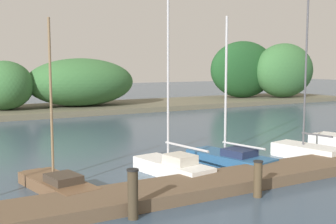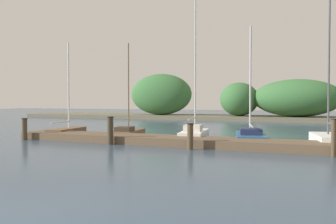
{
  "view_description": "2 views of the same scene",
  "coord_description": "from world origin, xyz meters",
  "px_view_note": "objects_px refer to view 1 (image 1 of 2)",
  "views": [
    {
      "loc": [
        -8.52,
        0.91,
        3.76
      ],
      "look_at": [
        -1.49,
        13.15,
        2.18
      ],
      "focal_mm": 45.84,
      "sensor_mm": 36.0,
      "label": 1
    },
    {
      "loc": [
        4.0,
        -2.85,
        1.88
      ],
      "look_at": [
        -2.28,
        12.07,
        1.42
      ],
      "focal_mm": 36.51,
      "sensor_mm": 36.0,
      "label": 2
    }
  ],
  "objects_px": {
    "sailboat_3": "(228,157)",
    "mooring_piling_2": "(258,179)",
    "mooring_piling_1": "(133,194)",
    "sailboat_1": "(56,182)",
    "sailboat_4": "(305,150)",
    "sailboat_2": "(171,164)"
  },
  "relations": [
    {
      "from": "sailboat_3",
      "to": "mooring_piling_2",
      "type": "height_order",
      "value": "sailboat_3"
    },
    {
      "from": "mooring_piling_2",
      "to": "mooring_piling_1",
      "type": "bearing_deg",
      "value": 177.2
    },
    {
      "from": "sailboat_1",
      "to": "mooring_piling_2",
      "type": "bearing_deg",
      "value": -136.51
    },
    {
      "from": "sailboat_1",
      "to": "sailboat_3",
      "type": "relative_size",
      "value": 0.93
    },
    {
      "from": "sailboat_1",
      "to": "sailboat_4",
      "type": "relative_size",
      "value": 0.8
    },
    {
      "from": "sailboat_3",
      "to": "mooring_piling_1",
      "type": "relative_size",
      "value": 4.43
    },
    {
      "from": "sailboat_3",
      "to": "sailboat_4",
      "type": "relative_size",
      "value": 0.86
    },
    {
      "from": "sailboat_3",
      "to": "sailboat_2",
      "type": "bearing_deg",
      "value": 83.84
    },
    {
      "from": "sailboat_4",
      "to": "sailboat_2",
      "type": "bearing_deg",
      "value": 76.15
    },
    {
      "from": "sailboat_2",
      "to": "sailboat_3",
      "type": "height_order",
      "value": "sailboat_2"
    },
    {
      "from": "mooring_piling_1",
      "to": "mooring_piling_2",
      "type": "relative_size",
      "value": 1.18
    },
    {
      "from": "sailboat_4",
      "to": "mooring_piling_1",
      "type": "relative_size",
      "value": 5.14
    },
    {
      "from": "sailboat_1",
      "to": "mooring_piling_2",
      "type": "xyz_separation_m",
      "value": [
        4.8,
        -3.48,
        0.28
      ]
    },
    {
      "from": "sailboat_4",
      "to": "sailboat_1",
      "type": "bearing_deg",
      "value": 76.63
    },
    {
      "from": "sailboat_2",
      "to": "mooring_piling_1",
      "type": "height_order",
      "value": "sailboat_2"
    },
    {
      "from": "sailboat_2",
      "to": "mooring_piling_1",
      "type": "distance_m",
      "value": 4.27
    },
    {
      "from": "sailboat_2",
      "to": "sailboat_3",
      "type": "bearing_deg",
      "value": -92.83
    },
    {
      "from": "sailboat_1",
      "to": "mooring_piling_1",
      "type": "bearing_deg",
      "value": -173.84
    },
    {
      "from": "sailboat_3",
      "to": "mooring_piling_2",
      "type": "bearing_deg",
      "value": 141.61
    },
    {
      "from": "sailboat_4",
      "to": "mooring_piling_2",
      "type": "bearing_deg",
      "value": 109.78
    },
    {
      "from": "sailboat_1",
      "to": "sailboat_2",
      "type": "height_order",
      "value": "sailboat_2"
    },
    {
      "from": "mooring_piling_1",
      "to": "mooring_piling_2",
      "type": "height_order",
      "value": "mooring_piling_1"
    }
  ]
}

